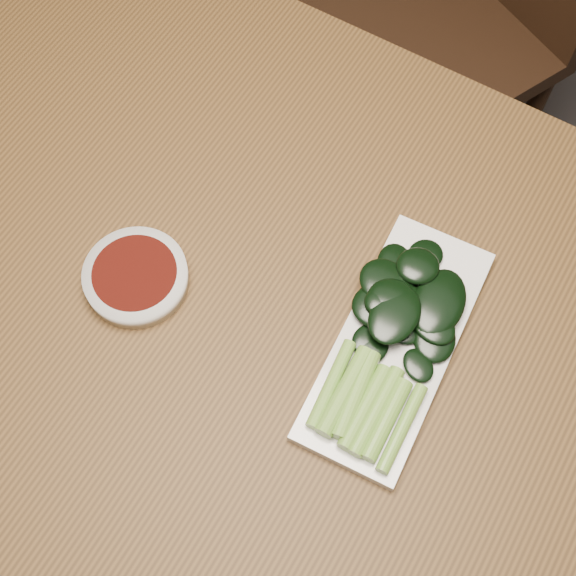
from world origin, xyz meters
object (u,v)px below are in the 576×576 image
at_px(sauce_bowl, 136,277).
at_px(gai_lan, 395,332).
at_px(serving_plate, 396,344).
at_px(table, 267,321).

xyz_separation_m(sauce_bowl, gai_lan, (0.28, 0.09, 0.01)).
bearing_deg(serving_plate, sauce_bowl, -163.94).
height_order(serving_plate, gai_lan, gai_lan).
bearing_deg(serving_plate, table, -171.13).
relative_size(serving_plate, gai_lan, 1.13).
height_order(table, serving_plate, serving_plate).
bearing_deg(gai_lan, sauce_bowl, -162.94).
xyz_separation_m(sauce_bowl, serving_plate, (0.29, 0.08, -0.01)).
bearing_deg(gai_lan, table, -169.41).
xyz_separation_m(table, serving_plate, (0.15, 0.02, 0.08)).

